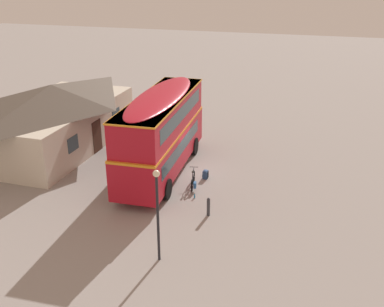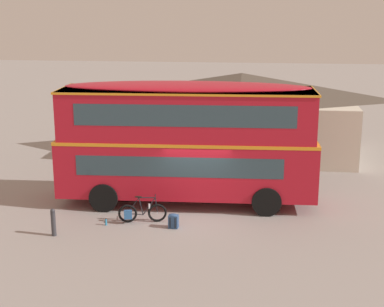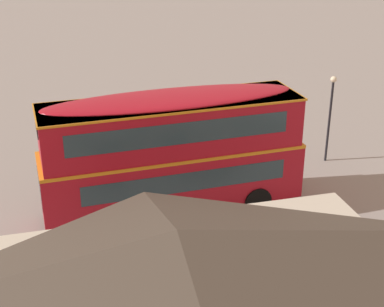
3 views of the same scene
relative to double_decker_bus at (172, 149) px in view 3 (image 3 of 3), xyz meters
name	(u,v)px [view 3 (image 3 of 3)]	position (x,y,z in m)	size (l,w,h in m)	color
ground_plane	(153,196)	(0.52, -1.39, -2.64)	(120.00, 120.00, 0.00)	gray
double_decker_bus	(172,149)	(0.00, 0.00, 0.00)	(9.97, 2.96, 4.79)	black
touring_bicycle	(192,174)	(-1.39, -2.28, -2.27)	(1.73, 0.67, 0.99)	black
backpack_on_ground	(162,175)	(-0.15, -2.65, -2.37)	(0.35, 0.34, 0.52)	#2D4C7A
water_bottle_blue_sports	(215,172)	(-2.56, -2.70, -2.52)	(0.07, 0.07, 0.26)	#338CBF
pub_building	(178,303)	(1.80, 8.15, -0.48)	(11.84, 6.53, 4.24)	beige
street_lamp	(331,109)	(-8.04, -2.75, -0.07)	(0.28, 0.28, 4.09)	black
kerb_bollard	(238,151)	(-4.07, -3.83, -2.14)	(0.16, 0.16, 0.97)	#333338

